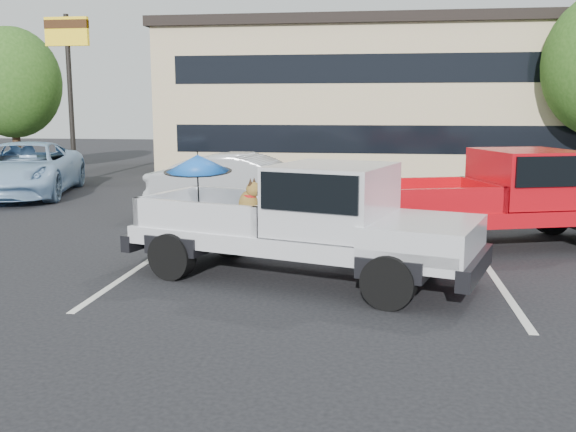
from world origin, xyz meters
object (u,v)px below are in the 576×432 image
motel_sign (68,53)px  tree_back (483,72)px  silver_sedan (250,187)px  silver_pickup (317,216)px  red_pickup (517,194)px  tree_left (12,83)px  blue_suv (24,169)px

motel_sign → tree_back: bearing=32.0°
tree_back → silver_sedan: 19.13m
silver_pickup → silver_sedan: bearing=129.3°
tree_back → red_pickup: size_ratio=1.16×
red_pickup → silver_pickup: bearing=-157.0°
red_pickup → silver_sedan: (-5.84, 2.21, -0.24)m
tree_left → silver_pickup: (14.14, -15.39, -2.68)m
tree_left → red_pickup: (17.82, -12.20, -2.68)m
motel_sign → red_pickup: motel_sign is taller
tree_left → silver_pickup: tree_left is taller
motel_sign → tree_left: (-4.00, 3.00, -0.92)m
tree_back → red_pickup: tree_back is taller
tree_left → blue_suv: tree_left is taller
tree_left → red_pickup: 21.76m
silver_pickup → blue_suv: size_ratio=1.01×
tree_left → silver_sedan: bearing=-39.8°
tree_back → silver_pickup: 23.39m
motel_sign → blue_suv: (0.16, -3.67, -3.82)m
motel_sign → tree_back: tree_back is taller
motel_sign → blue_suv: motel_sign is taller
red_pickup → motel_sign: bearing=128.5°
blue_suv → motel_sign: bearing=77.2°
silver_pickup → silver_sedan: (-2.16, 5.40, -0.24)m
silver_sedan → tree_back: bearing=-20.3°
silver_sedan → blue_suv: blue_suv is taller
motel_sign → silver_sedan: (7.98, -6.99, -3.84)m
silver_pickup → red_pickup: (3.68, 3.19, -0.00)m
silver_sedan → red_pickup: bearing=-105.7°
motel_sign → blue_suv: size_ratio=1.00×
tree_back → red_pickup: 19.61m
motel_sign → red_pickup: 16.99m
silver_pickup → red_pickup: size_ratio=0.98×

